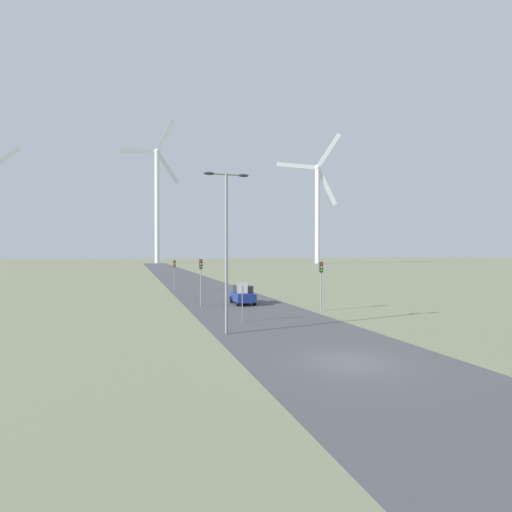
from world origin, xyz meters
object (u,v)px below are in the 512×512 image
object	(u,v)px
traffic_light_post_mid_left	(174,269)
car_approaching	(243,295)
streetlamp	(226,234)
wind_turbine_left	(157,196)
wind_turbine_center	(317,204)
traffic_light_post_near_left	(201,272)
stop_sign_near	(242,294)
traffic_light_post_near_right	(321,275)

from	to	relation	value
traffic_light_post_mid_left	car_approaching	xyz separation A→B (m)	(5.08, -14.81, -2.04)
streetlamp	wind_turbine_left	xyz separation A→B (m)	(5.67, 163.96, 24.39)
traffic_light_post_mid_left	wind_turbine_center	xyz separation A→B (m)	(74.28, 109.87, 23.60)
traffic_light_post_near_left	wind_turbine_center	world-z (taller)	wind_turbine_center
traffic_light_post_near_left	wind_turbine_left	distance (m)	153.22
streetlamp	traffic_light_post_mid_left	distance (m)	28.43
streetlamp	wind_turbine_left	distance (m)	165.87
streetlamp	traffic_light_post_mid_left	world-z (taller)	streetlamp
traffic_light_post_mid_left	wind_turbine_left	distance (m)	138.65
traffic_light_post_near_left	traffic_light_post_mid_left	bearing A→B (deg)	93.62
wind_turbine_center	car_approaching	bearing A→B (deg)	-119.03
traffic_light_post_mid_left	car_approaching	bearing A→B (deg)	-71.08
stop_sign_near	traffic_light_post_near_left	xyz separation A→B (m)	(-1.45, 9.53, 1.20)
streetlamp	traffic_light_post_near_left	xyz separation A→B (m)	(0.62, 13.31, -3.03)
traffic_light_post_mid_left	wind_turbine_left	bearing A→B (deg)	87.47
streetlamp	wind_turbine_center	distance (m)	157.98
stop_sign_near	traffic_light_post_near_right	bearing A→B (deg)	22.09
traffic_light_post_near_left	wind_turbine_center	size ratio (longest dim) A/B	0.08
traffic_light_post_near_left	wind_turbine_left	size ratio (longest dim) A/B	0.07
car_approaching	wind_turbine_left	bearing A→B (deg)	89.65
streetlamp	traffic_light_post_near_right	bearing A→B (deg)	34.97
streetlamp	traffic_light_post_mid_left	bearing A→B (deg)	90.66
car_approaching	wind_turbine_center	world-z (taller)	wind_turbine_center
stop_sign_near	traffic_light_post_near_right	xyz separation A→B (m)	(7.95, 3.23, 1.08)
traffic_light_post_mid_left	car_approaching	distance (m)	15.79
traffic_light_post_near_left	car_approaching	bearing A→B (deg)	1.73
stop_sign_near	traffic_light_post_near_left	world-z (taller)	traffic_light_post_near_left
traffic_light_post_mid_left	wind_turbine_left	world-z (taller)	wind_turbine_left
wind_turbine_left	wind_turbine_center	bearing A→B (deg)	-20.73
stop_sign_near	wind_turbine_center	distance (m)	154.32
streetlamp	wind_turbine_center	size ratio (longest dim) A/B	0.17
wind_turbine_center	wind_turbine_left	bearing A→B (deg)	159.27
stop_sign_near	car_approaching	bearing A→B (deg)	74.48
streetlamp	traffic_light_post_near_left	size ratio (longest dim) A/B	2.27
traffic_light_post_near_left	traffic_light_post_near_right	xyz separation A→B (m)	(9.40, -6.30, -0.12)
streetlamp	wind_turbine_left	size ratio (longest dim) A/B	0.15
stop_sign_near	traffic_light_post_mid_left	bearing A→B (deg)	95.59
streetlamp	traffic_light_post_near_right	distance (m)	12.62
traffic_light_post_near_left	wind_turbine_left	xyz separation A→B (m)	(5.05, 150.66, 27.42)
stop_sign_near	traffic_light_post_near_right	size ratio (longest dim) A/B	0.68
traffic_light_post_near_right	traffic_light_post_near_left	bearing A→B (deg)	146.16
wind_turbine_center	streetlamp	bearing A→B (deg)	-118.17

